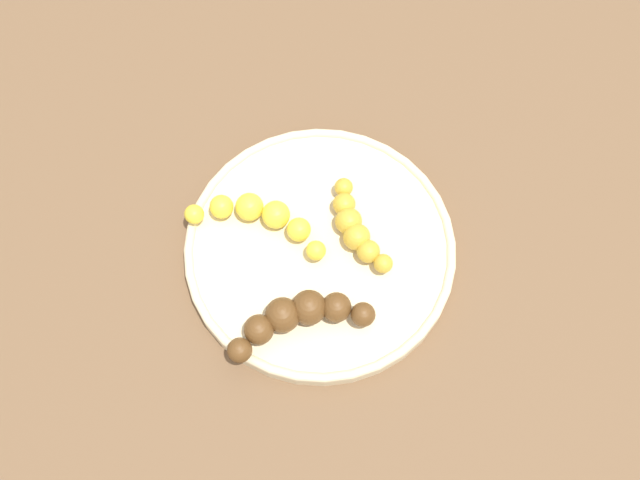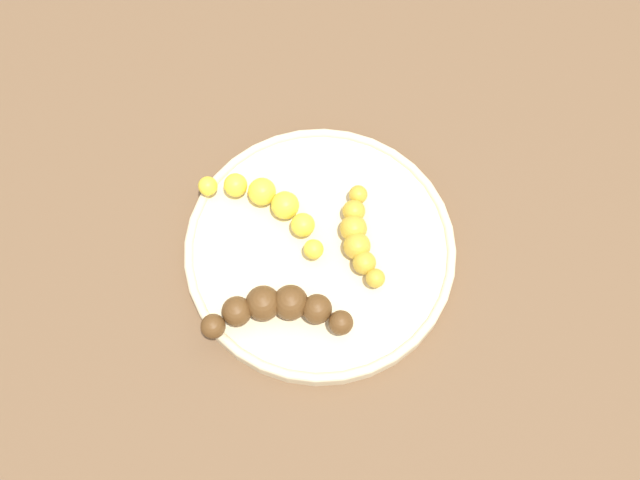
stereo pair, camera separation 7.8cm
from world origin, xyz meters
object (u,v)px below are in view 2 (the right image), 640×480
at_px(fruit_bowl, 320,249).
at_px(banana_spotted, 358,237).
at_px(banana_overripe, 277,309).
at_px(banana_yellow, 270,204).

distance_m(fruit_bowl, banana_spotted, 0.05).
bearing_deg(banana_overripe, banana_spotted, -47.77).
height_order(banana_spotted, banana_overripe, banana_overripe).
bearing_deg(banana_yellow, fruit_bowl, -96.23).
height_order(fruit_bowl, banana_yellow, banana_yellow).
xyz_separation_m(fruit_bowl, banana_yellow, (-0.05, 0.05, 0.02)).
relative_size(fruit_bowl, banana_spotted, 2.48).
xyz_separation_m(banana_spotted, banana_overripe, (-0.10, -0.07, 0.00)).
relative_size(banana_yellow, banana_overripe, 0.81).
xyz_separation_m(fruit_bowl, banana_spotted, (0.04, -0.00, 0.02)).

